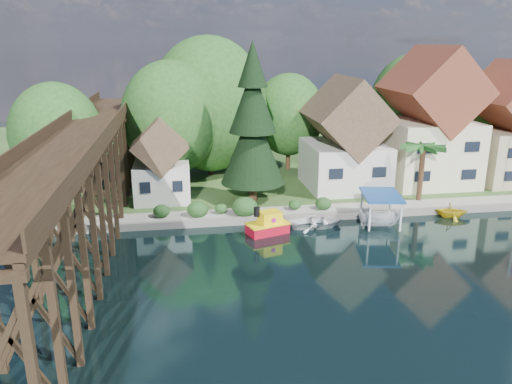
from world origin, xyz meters
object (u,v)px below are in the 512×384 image
at_px(house_left, 345,142).
at_px(palm_tree, 423,149).
at_px(shed, 161,165).
at_px(boat_white_a, 317,221).
at_px(conifer, 253,127).
at_px(boat_canopy, 380,212).
at_px(trestle_bridge, 86,177).
at_px(house_right, 511,131).
at_px(tugboat, 268,225).
at_px(boat_yellow, 451,209).
at_px(house_center, 429,126).

xyz_separation_m(house_left, palm_tree, (5.52, -5.50, 0.22)).
height_order(shed, boat_white_a, shed).
relative_size(conifer, boat_canopy, 3.00).
distance_m(trestle_bridge, conifer, 15.44).
height_order(house_right, boat_white_a, house_right).
relative_size(shed, tugboat, 2.13).
height_order(tugboat, boat_white_a, tugboat).
height_order(trestle_bridge, conifer, conifer).
relative_size(house_left, palm_tree, 1.98).
relative_size(conifer, tugboat, 3.90).
bearing_deg(palm_tree, boat_canopy, -140.97).
distance_m(house_left, boat_yellow, 12.12).
bearing_deg(house_center, trestle_bridge, -160.51).
distance_m(shed, boat_white_a, 15.30).
xyz_separation_m(trestle_bridge, house_center, (32.00, 11.33, 1.07)).
bearing_deg(boat_canopy, shed, 154.29).
distance_m(house_right, palm_tree, 13.64).
relative_size(trestle_bridge, boat_yellow, 16.13).
xyz_separation_m(boat_canopy, boat_yellow, (7.01, 1.13, -0.47)).
xyz_separation_m(shed, boat_white_a, (12.67, -7.89, -3.37)).
xyz_separation_m(palm_tree, boat_yellow, (1.34, -3.47, -4.64)).
bearing_deg(house_right, conifer, -173.46).
distance_m(house_right, shed, 36.08).
distance_m(house_left, house_center, 9.10).
xyz_separation_m(house_right, tugboat, (-27.57, -10.24, -5.06)).
relative_size(house_right, tugboat, 3.38).
xyz_separation_m(conifer, palm_tree, (15.27, -2.32, -2.06)).
xyz_separation_m(trestle_bridge, boat_yellow, (29.86, 1.86, -4.63)).
relative_size(house_center, house_right, 1.12).
relative_size(house_center, boat_white_a, 3.14).
relative_size(trestle_bridge, house_left, 4.01).
height_order(house_left, house_right, house_right).
height_order(house_center, boat_white_a, house_center).
bearing_deg(boat_canopy, house_left, 89.15).
relative_size(house_right, shed, 1.59).
bearing_deg(conifer, palm_tree, -8.63).
height_order(shed, boat_canopy, shed).
bearing_deg(trestle_bridge, shed, 61.81).
xyz_separation_m(tugboat, boat_white_a, (4.24, 0.85, -0.25)).
relative_size(house_right, boat_yellow, 4.55).
distance_m(conifer, boat_yellow, 18.82).
bearing_deg(boat_white_a, trestle_bridge, 93.29).
bearing_deg(boat_canopy, trestle_bridge, -178.16).
distance_m(house_left, tugboat, 14.70).
bearing_deg(boat_yellow, shed, 89.06).
bearing_deg(boat_canopy, house_center, 49.19).
bearing_deg(boat_white_a, conifer, 34.06).
relative_size(trestle_bridge, house_center, 3.18).
distance_m(house_center, boat_canopy, 14.94).
bearing_deg(boat_yellow, boat_canopy, 114.93).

